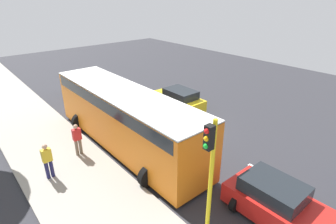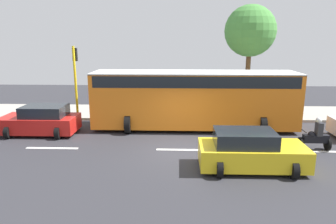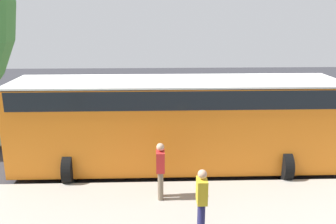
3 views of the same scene
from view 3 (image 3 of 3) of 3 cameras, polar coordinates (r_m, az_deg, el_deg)
name	(u,v)px [view 3 (image 3 of 3)]	position (r m, az deg, el deg)	size (l,w,h in m)	color
ground_plane	(185,135)	(16.28, 2.81, -3.70)	(40.00, 60.00, 0.10)	#2D2D33
sidewalk	(207,218)	(9.93, 6.32, -16.53)	(4.00, 60.00, 0.15)	#9E998E
lane_stripe_north	(53,135)	(16.86, -17.99, -3.59)	(0.20, 2.40, 0.01)	white
lane_stripe_mid	(185,134)	(16.26, 2.82, -3.52)	(0.20, 2.40, 0.01)	white
lane_stripe_south	(315,132)	(17.79, 22.48, -3.03)	(0.20, 2.40, 0.01)	white
car_yellow_cab	(132,108)	(17.94, -5.78, 0.62)	(2.22, 4.02, 1.52)	yellow
city_bus	(176,118)	(12.26, 1.35, -0.92)	(3.20, 11.00, 3.16)	orange
motorcycle	(53,123)	(16.48, -18.01, -1.70)	(0.60, 1.30, 1.53)	black
pedestrian_near_signal	(160,169)	(10.23, -1.22, -9.14)	(0.40, 0.24, 1.69)	#72604C
pedestrian_by_tree	(202,200)	(8.72, 5.41, -13.87)	(0.40, 0.24, 1.69)	#1E1E4C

